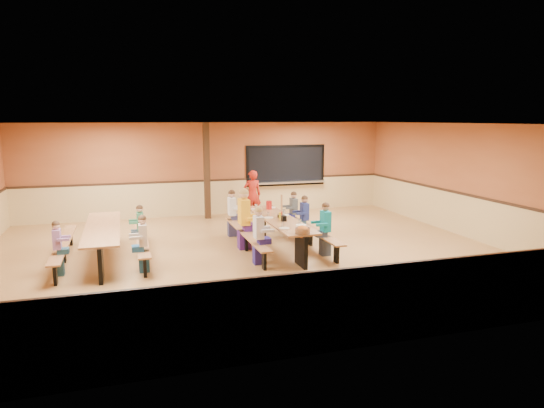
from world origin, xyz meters
name	(u,v)px	position (x,y,z in m)	size (l,w,h in m)	color
ground	(248,254)	(0.00, 0.00, 0.00)	(12.00, 12.00, 0.00)	olive
room_envelope	(248,225)	(0.00, 0.00, 0.69)	(12.04, 10.04, 3.02)	brown
kitchen_pass_through	(286,167)	(2.60, 4.96, 1.49)	(2.78, 0.28, 1.38)	black
structural_post	(207,171)	(-0.20, 4.40, 1.50)	(0.18, 0.18, 3.00)	black
cafeteria_table_main	(279,227)	(0.85, 0.33, 0.53)	(1.91, 3.70, 0.74)	#A26B40
cafeteria_table_second	(103,236)	(-3.20, 0.58, 0.53)	(1.91, 3.70, 0.74)	#A26B40
seated_child_white_left	(259,236)	(0.03, -0.80, 0.62)	(0.39, 0.32, 1.25)	silver
seated_adult_yellow	(244,219)	(0.03, 0.50, 0.73)	(0.49, 0.40, 1.46)	yellow
seated_child_grey_left	(232,213)	(0.03, 1.86, 0.62)	(0.38, 0.31, 1.23)	silver
seated_child_teal_right	(325,229)	(1.68, -0.59, 0.61)	(0.37, 0.31, 1.22)	teal
seated_child_navy_right	(304,219)	(1.68, 0.75, 0.59)	(0.35, 0.29, 1.17)	navy
seated_child_char_right	(294,213)	(1.68, 1.58, 0.58)	(0.34, 0.28, 1.16)	#43494B
seated_child_purple_sec	(58,249)	(-4.03, -0.38, 0.55)	(0.32, 0.26, 1.11)	#8D5F92
seated_child_green_sec	(141,229)	(-2.38, 0.85, 0.56)	(0.33, 0.27, 1.13)	#2F714C
seated_child_tan_sec	(143,244)	(-2.38, -0.64, 0.59)	(0.35, 0.29, 1.17)	#B8A490
standing_woman	(252,195)	(1.12, 3.83, 0.77)	(0.56, 0.37, 1.54)	#A41E12
punch_pitcher	(269,205)	(0.97, 1.54, 0.85)	(0.16, 0.16, 0.22)	red
chip_bowl	(303,230)	(0.84, -1.32, 0.81)	(0.32, 0.32, 0.15)	orange
napkin_dispenser	(284,218)	(0.86, -0.02, 0.80)	(0.10, 0.14, 0.13)	black
condiment_mustard	(280,216)	(0.83, 0.18, 0.82)	(0.06, 0.06, 0.17)	yellow
condiment_ketchup	(281,215)	(0.87, 0.24, 0.82)	(0.06, 0.06, 0.17)	#B2140F
table_paddle	(282,212)	(0.94, 0.39, 0.88)	(0.16, 0.16, 0.56)	black
place_settings	(279,216)	(0.85, 0.33, 0.80)	(0.65, 3.30, 0.11)	beige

